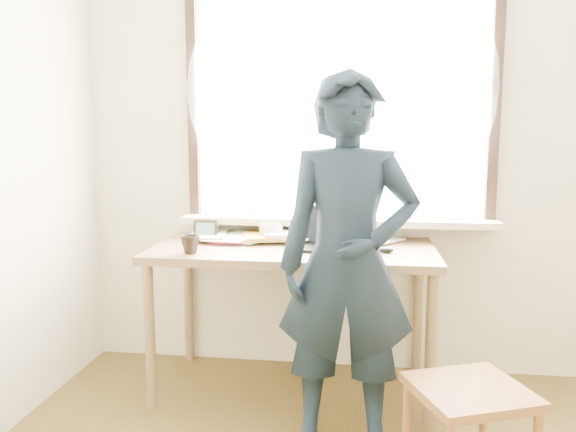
# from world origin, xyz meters

# --- Properties ---
(room_shell) EXTENTS (3.52, 4.02, 2.61)m
(room_shell) POSITION_xyz_m (-0.02, 0.20, 1.64)
(room_shell) COLOR #F0E6C1
(room_shell) RESTS_ON ground
(desk) EXTENTS (1.54, 0.77, 0.83)m
(desk) POSITION_xyz_m (-0.42, 1.63, 0.74)
(desk) COLOR olive
(desk) RESTS_ON ground
(laptop) EXTENTS (0.37, 0.32, 0.22)m
(laptop) POSITION_xyz_m (-0.21, 1.60, 0.88)
(laptop) COLOR black
(laptop) RESTS_ON desk
(mug_white) EXTENTS (0.19, 0.19, 0.11)m
(mug_white) POSITION_xyz_m (-0.57, 1.78, 0.88)
(mug_white) COLOR white
(mug_white) RESTS_ON desk
(mug_dark) EXTENTS (0.12, 0.12, 0.10)m
(mug_dark) POSITION_xyz_m (-0.93, 1.37, 0.87)
(mug_dark) COLOR black
(mug_dark) RESTS_ON desk
(mouse) EXTENTS (0.08, 0.06, 0.03)m
(mouse) POSITION_xyz_m (0.08, 1.53, 0.84)
(mouse) COLOR black
(mouse) RESTS_ON desk
(desk_clutter) EXTENTS (0.83, 0.50, 0.04)m
(desk_clutter) POSITION_xyz_m (-0.70, 1.79, 0.85)
(desk_clutter) COLOR #A31E3B
(desk_clutter) RESTS_ON desk
(book_a) EXTENTS (0.25, 0.30, 0.02)m
(book_a) POSITION_xyz_m (-0.80, 1.83, 0.84)
(book_a) COLOR white
(book_a) RESTS_ON desk
(book_b) EXTENTS (0.27, 0.29, 0.02)m
(book_b) POSITION_xyz_m (-0.00, 1.87, 0.83)
(book_b) COLOR white
(book_b) RESTS_ON desk
(picture_frame) EXTENTS (0.14, 0.02, 0.11)m
(picture_frame) POSITION_xyz_m (-0.95, 1.73, 0.88)
(picture_frame) COLOR black
(picture_frame) RESTS_ON desk
(work_chair) EXTENTS (0.55, 0.54, 0.44)m
(work_chair) POSITION_xyz_m (0.39, 0.81, 0.37)
(work_chair) COLOR olive
(work_chair) RESTS_ON ground
(person) EXTENTS (0.65, 0.44, 1.72)m
(person) POSITION_xyz_m (-0.11, 1.10, 0.86)
(person) COLOR black
(person) RESTS_ON ground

